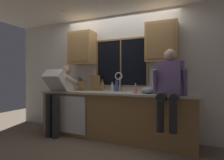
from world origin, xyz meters
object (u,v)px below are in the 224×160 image
object	(u,v)px
soap_dispenser	(136,90)
person_sitting_on_counter	(169,84)
mixing_bowl	(148,90)
bottle_green_glass	(102,86)
person_standing	(58,91)
bottle_tall_clear	(112,87)
cutting_board	(95,83)
knife_block	(82,86)
bottle_amber_small	(117,86)

from	to	relation	value
soap_dispenser	person_sitting_on_counter	bearing A→B (deg)	-13.52
mixing_bowl	soap_dispenser	world-z (taller)	soap_dispenser
soap_dispenser	bottle_green_glass	distance (m)	0.89
person_standing	bottle_tall_clear	world-z (taller)	person_standing
person_standing	mixing_bowl	bearing A→B (deg)	7.71
bottle_tall_clear	person_standing	bearing A→B (deg)	-155.58
bottle_green_glass	mixing_bowl	bearing A→B (deg)	-12.11
cutting_board	mixing_bowl	distance (m)	1.25
person_standing	person_sitting_on_counter	distance (m)	2.25
mixing_bowl	soap_dispenser	bearing A→B (deg)	-155.17
cutting_board	mixing_bowl	bearing A→B (deg)	-11.31
cutting_board	mixing_bowl	size ratio (longest dim) A/B	1.26
person_sitting_on_counter	mixing_bowl	distance (m)	0.48
knife_block	mixing_bowl	xyz separation A→B (m)	(1.51, -0.14, -0.05)
mixing_bowl	bottle_amber_small	world-z (taller)	bottle_amber_small
mixing_bowl	bottle_green_glass	size ratio (longest dim) A/B	1.06
person_sitting_on_counter	mixing_bowl	size ratio (longest dim) A/B	4.64
knife_block	bottle_amber_small	distance (m)	0.81
soap_dispenser	bottle_green_glass	bearing A→B (deg)	159.09
person_standing	bottle_amber_small	distance (m)	1.24
person_standing	soap_dispenser	xyz separation A→B (m)	(1.64, 0.15, 0.06)
knife_block	bottle_tall_clear	xyz separation A→B (m)	(0.70, 0.08, -0.03)
cutting_board	bottle_tall_clear	size ratio (longest dim) A/B	1.69
soap_dispenser	bottle_green_glass	xyz separation A→B (m)	(-0.83, 0.32, 0.03)
knife_block	bottle_green_glass	world-z (taller)	knife_block
mixing_bowl	bottle_tall_clear	bearing A→B (deg)	164.64
cutting_board	mixing_bowl	xyz separation A→B (m)	(1.23, -0.25, -0.11)
person_standing	bottle_tall_clear	bearing A→B (deg)	24.42
cutting_board	bottle_tall_clear	world-z (taller)	cutting_board
mixing_bowl	bottle_green_glass	distance (m)	1.07
person_standing	soap_dispenser	bearing A→B (deg)	5.38
person_standing	soap_dispenser	distance (m)	1.65
person_sitting_on_counter	soap_dispenser	bearing A→B (deg)	166.48
cutting_board	soap_dispenser	world-z (taller)	cutting_board
mixing_bowl	soap_dispenser	xyz separation A→B (m)	(-0.21, -0.10, 0.01)
person_standing	person_sitting_on_counter	bearing A→B (deg)	0.26
person_standing	knife_block	bearing A→B (deg)	49.06
soap_dispenser	bottle_amber_small	size ratio (longest dim) A/B	0.64
mixing_bowl	cutting_board	bearing A→B (deg)	168.69
person_sitting_on_counter	cutting_board	xyz separation A→B (m)	(-1.62, 0.48, -0.02)
mixing_bowl	bottle_green_glass	bearing A→B (deg)	167.89
mixing_bowl	bottle_green_glass	world-z (taller)	bottle_green_glass
person_standing	bottle_green_glass	world-z (taller)	person_standing
knife_block	person_standing	bearing A→B (deg)	-130.94
person_sitting_on_counter	soap_dispenser	distance (m)	0.63
bottle_green_glass	knife_block	bearing A→B (deg)	-169.90
cutting_board	bottle_amber_small	xyz separation A→B (m)	(0.52, -0.03, -0.04)
person_standing	cutting_board	distance (m)	0.81
bottle_tall_clear	bottle_amber_small	bearing A→B (deg)	-2.83
knife_block	cutting_board	xyz separation A→B (m)	(0.28, 0.11, 0.06)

